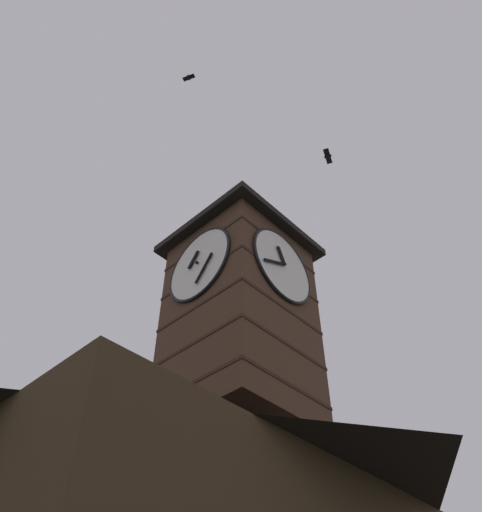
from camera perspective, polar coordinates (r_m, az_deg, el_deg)
name	(u,v)px	position (r m, az deg, el deg)	size (l,w,h in m)	color
clock_tower	(240,308)	(16.89, -0.12, -5.59)	(4.23, 4.23, 9.71)	#4C3323
moon	(79,507)	(55.23, -16.88, -24.17)	(1.54, 1.54, 1.54)	silver
flying_bird_high	(189,78)	(23.29, -5.57, 18.37)	(0.35, 0.54, 0.14)	black
flying_bird_low	(328,156)	(21.47, 9.22, 10.41)	(0.74, 0.48, 0.17)	black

